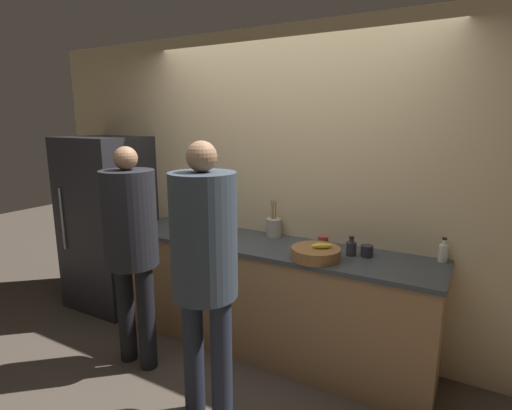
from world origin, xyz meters
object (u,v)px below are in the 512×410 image
object	(u,v)px
cup_red	(323,242)
refrigerator	(109,223)
utensil_crock	(274,227)
cup_black	(367,251)
fruit_bowl	(316,253)
person_center	(204,258)
bottle_clear	(443,252)
bottle_dark	(351,248)
person_left	(131,236)

from	to	relation	value
cup_red	refrigerator	bearing A→B (deg)	-176.00
utensil_crock	cup_black	world-z (taller)	utensil_crock
refrigerator	fruit_bowl	world-z (taller)	refrigerator
person_center	cup_red	world-z (taller)	person_center
person_center	bottle_clear	distance (m)	1.65
cup_black	fruit_bowl	bearing A→B (deg)	-142.78
bottle_dark	fruit_bowl	bearing A→B (deg)	-134.19
person_center	bottle_clear	xyz separation A→B (m)	(1.19, 1.14, -0.10)
person_left	utensil_crock	distance (m)	1.15
person_center	cup_red	xyz separation A→B (m)	(0.36, 1.02, -0.12)
person_left	cup_black	distance (m)	1.72
refrigerator	cup_red	xyz separation A→B (m)	(2.21, 0.15, 0.10)
fruit_bowl	bottle_dark	bearing A→B (deg)	45.81
fruit_bowl	cup_red	xyz separation A→B (m)	(-0.05, 0.27, 0.00)
person_center	bottle_dark	bearing A→B (deg)	57.75
bottle_dark	cup_red	bearing A→B (deg)	163.04
refrigerator	person_left	xyz separation A→B (m)	(1.02, -0.65, 0.18)
refrigerator	utensil_crock	distance (m)	1.76
refrigerator	cup_black	xyz separation A→B (m)	(2.56, 0.11, 0.10)
person_left	person_center	xyz separation A→B (m)	(0.83, -0.22, 0.04)
cup_red	bottle_dark	bearing A→B (deg)	-16.96
person_left	cup_black	xyz separation A→B (m)	(1.54, 0.76, -0.08)
refrigerator	person_left	distance (m)	1.22
cup_black	cup_red	size ratio (longest dim) A/B	0.97
person_left	bottle_dark	world-z (taller)	person_left
refrigerator	bottle_dark	distance (m)	2.46
refrigerator	fruit_bowl	bearing A→B (deg)	-2.98
fruit_bowl	bottle_dark	size ratio (longest dim) A/B	2.46
fruit_bowl	bottle_clear	bearing A→B (deg)	26.22
person_left	utensil_crock	xyz separation A→B (m)	(0.72, 0.89, -0.04)
person_center	cup_black	size ratio (longest dim) A/B	20.33
refrigerator	bottle_dark	bearing A→B (deg)	1.89
fruit_bowl	utensil_crock	distance (m)	0.63
utensil_crock	person_left	bearing A→B (deg)	-128.95
bottle_clear	utensil_crock	bearing A→B (deg)	-178.93
refrigerator	bottle_clear	xyz separation A→B (m)	(3.04, 0.27, 0.12)
bottle_dark	cup_red	world-z (taller)	bottle_dark
bottle_clear	cup_red	distance (m)	0.84
fruit_bowl	utensil_crock	bearing A→B (deg)	145.08
fruit_bowl	bottle_dark	xyz separation A→B (m)	(0.19, 0.20, 0.01)
person_left	bottle_clear	bearing A→B (deg)	24.44
utensil_crock	cup_red	world-z (taller)	utensil_crock
refrigerator	person_center	xyz separation A→B (m)	(1.85, -0.87, 0.22)
refrigerator	bottle_dark	xyz separation A→B (m)	(2.45, 0.08, 0.11)
person_center	fruit_bowl	world-z (taller)	person_center
person_left	bottle_clear	world-z (taller)	person_left
person_center	fruit_bowl	bearing A→B (deg)	61.60
person_left	utensil_crock	size ratio (longest dim) A/B	5.51
cup_black	person_left	bearing A→B (deg)	-153.69
cup_black	cup_red	bearing A→B (deg)	172.71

